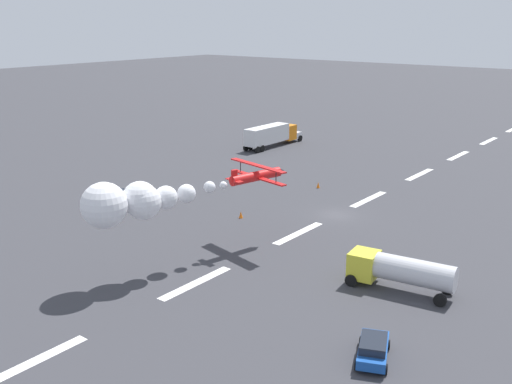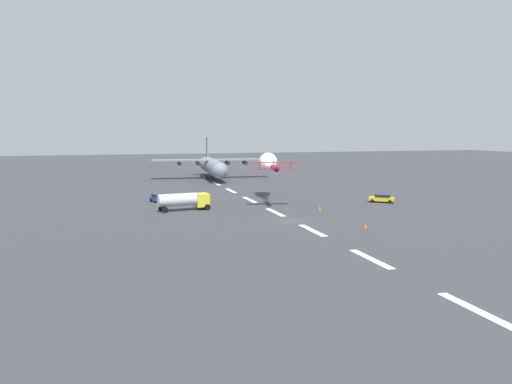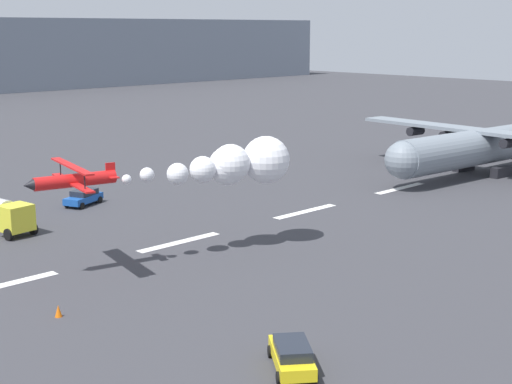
% 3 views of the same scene
% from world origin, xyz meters
% --- Properties ---
extents(ground_plane, '(440.00, 440.00, 0.00)m').
position_xyz_m(ground_plane, '(0.00, 0.00, 0.00)').
color(ground_plane, '#38383D').
rests_on(ground_plane, ground).
extents(runway_stripe_1, '(8.00, 0.90, 0.01)m').
position_xyz_m(runway_stripe_1, '(-53.27, 0.00, 0.01)').
color(runway_stripe_1, white).
rests_on(runway_stripe_1, ground).
extents(runway_stripe_2, '(8.00, 0.90, 0.01)m').
position_xyz_m(runway_stripe_2, '(-38.05, 0.00, 0.01)').
color(runway_stripe_2, white).
rests_on(runway_stripe_2, ground).
extents(runway_stripe_3, '(8.00, 0.90, 0.01)m').
position_xyz_m(runway_stripe_3, '(-22.83, 0.00, 0.01)').
color(runway_stripe_3, white).
rests_on(runway_stripe_3, ground).
extents(runway_stripe_4, '(8.00, 0.90, 0.01)m').
position_xyz_m(runway_stripe_4, '(-7.61, 0.00, 0.01)').
color(runway_stripe_4, white).
rests_on(runway_stripe_4, ground).
extents(runway_stripe_5, '(8.00, 0.90, 0.01)m').
position_xyz_m(runway_stripe_5, '(7.61, 0.00, 0.01)').
color(runway_stripe_5, white).
rests_on(runway_stripe_5, ground).
extents(runway_stripe_6, '(8.00, 0.90, 0.01)m').
position_xyz_m(runway_stripe_6, '(22.83, 0.00, 0.01)').
color(runway_stripe_6, white).
rests_on(runway_stripe_6, ground).
extents(runway_stripe_7, '(8.00, 0.90, 0.01)m').
position_xyz_m(runway_stripe_7, '(38.05, 0.00, 0.01)').
color(runway_stripe_7, white).
rests_on(runway_stripe_7, ground).
extents(stunt_biplane_red, '(20.34, 9.30, 3.74)m').
position_xyz_m(stunt_biplane_red, '(24.72, -4.47, 6.82)').
color(stunt_biplane_red, red).
extents(semi_truck_orange, '(13.49, 2.88, 3.70)m').
position_xyz_m(semi_truck_orange, '(-25.48, -27.82, 2.11)').
color(semi_truck_orange, silver).
rests_on(semi_truck_orange, ground).
extents(fuel_tanker_truck, '(3.79, 8.75, 2.90)m').
position_xyz_m(fuel_tanker_truck, '(13.75, 13.87, 1.74)').
color(fuel_tanker_truck, yellow).
rests_on(fuel_tanker_truck, ground).
extents(followme_car_yellow, '(4.15, 4.67, 1.52)m').
position_xyz_m(followme_car_yellow, '(12.39, -22.50, 0.81)').
color(followme_car_yellow, yellow).
rests_on(followme_car_yellow, ground).
extents(airport_staff_sedan, '(4.62, 3.32, 1.52)m').
position_xyz_m(airport_staff_sedan, '(24.29, 17.03, 0.81)').
color(airport_staff_sedan, '#194CA5').
rests_on(airport_staff_sedan, ground).
extents(traffic_cone_near, '(0.44, 0.44, 0.75)m').
position_xyz_m(traffic_cone_near, '(-8.15, -7.57, 0.38)').
color(traffic_cone_near, orange).
rests_on(traffic_cone_near, ground).
extents(traffic_cone_far, '(0.44, 0.44, 0.75)m').
position_xyz_m(traffic_cone_far, '(7.46, -7.75, 0.38)').
color(traffic_cone_far, orange).
rests_on(traffic_cone_far, ground).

